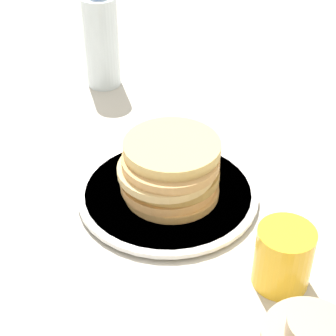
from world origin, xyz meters
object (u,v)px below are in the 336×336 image
object	(u,v)px
juice_glass	(283,257)
pancake_stack	(170,170)
water_bottle_far	(101,41)
plate	(168,193)

from	to	relation	value
juice_glass	pancake_stack	bearing A→B (deg)	126.04
juice_glass	water_bottle_far	bearing A→B (deg)	113.23
water_bottle_far	juice_glass	bearing A→B (deg)	-66.77
plate	water_bottle_far	size ratio (longest dim) A/B	1.38
plate	juice_glass	size ratio (longest dim) A/B	3.21
juice_glass	water_bottle_far	size ratio (longest dim) A/B	0.43
juice_glass	water_bottle_far	world-z (taller)	water_bottle_far
plate	pancake_stack	size ratio (longest dim) A/B	1.74
plate	juice_glass	xyz separation A→B (m)	(0.13, -0.18, 0.03)
plate	juice_glass	world-z (taller)	juice_glass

